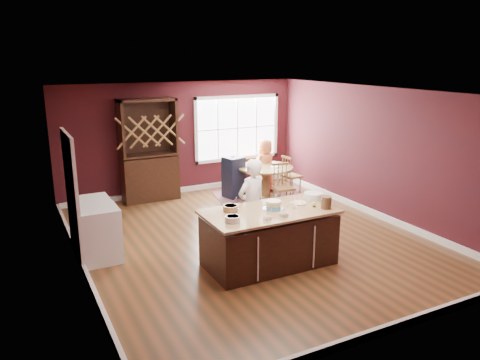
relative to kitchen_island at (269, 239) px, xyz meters
name	(u,v)px	position (x,y,z in m)	size (l,w,h in m)	color
room_shell	(250,168)	(0.23, 1.10, 0.91)	(7.00, 7.00, 7.00)	brown
window	(237,128)	(1.73, 4.57, 1.06)	(2.36, 0.10, 1.66)	white
doorway	(72,199)	(-2.74, 1.70, 0.59)	(0.08, 1.26, 2.13)	white
kitchen_island	(269,239)	(0.00, 0.00, 0.00)	(2.11, 1.11, 0.92)	black
dining_table	(265,175)	(1.81, 3.26, 0.10)	(1.31, 1.31, 0.75)	#975423
baker	(252,205)	(0.06, 0.70, 0.37)	(0.59, 0.39, 1.62)	white
layer_cake	(273,205)	(0.09, 0.04, 0.55)	(0.34, 0.34, 0.14)	white
bowl_blue	(233,219)	(-0.75, -0.19, 0.53)	(0.23, 0.23, 0.09)	white
bowl_yellow	(231,208)	(-0.56, 0.26, 0.53)	(0.25, 0.25, 0.09)	#945B36
bowl_pink	(267,218)	(-0.24, -0.34, 0.51)	(0.14, 0.14, 0.05)	silver
bowl_olive	(284,214)	(0.06, -0.33, 0.51)	(0.14, 0.14, 0.05)	white
drinking_glass	(295,204)	(0.41, -0.10, 0.56)	(0.08, 0.08, 0.17)	silver
dinner_plate	(299,203)	(0.62, 0.10, 0.49)	(0.26, 0.26, 0.02)	#FEEDB3
white_tub	(313,196)	(0.98, 0.19, 0.54)	(0.32, 0.32, 0.11)	white
stoneware_crock	(326,203)	(0.86, -0.33, 0.58)	(0.17, 0.17, 0.20)	brown
toy_figurine	(314,205)	(0.73, -0.18, 0.52)	(0.05, 0.05, 0.08)	#FDFB2D
rug	(265,197)	(1.81, 3.26, -0.43)	(2.30, 1.78, 0.01)	brown
chair_east	(292,174)	(2.56, 3.26, 0.04)	(0.40, 0.38, 0.96)	brown
chair_south	(283,186)	(1.77, 2.38, 0.06)	(0.42, 0.40, 1.00)	brown
chair_north	(260,168)	(2.11, 4.06, 0.07)	(0.43, 0.41, 1.02)	olive
seated_woman	(265,166)	(2.06, 3.70, 0.22)	(0.64, 0.42, 1.31)	#DC7643
high_chair	(234,176)	(1.13, 3.59, 0.08)	(0.42, 0.42, 1.03)	#222640
toddler	(231,165)	(1.06, 3.61, 0.37)	(0.18, 0.14, 0.26)	#8CA5BF
table_plate	(276,166)	(2.02, 3.14, 0.32)	(0.22, 0.22, 0.02)	beige
table_cup	(254,165)	(1.58, 3.38, 0.36)	(0.12, 0.12, 0.10)	silver
hutch	(149,150)	(-0.68, 4.32, 0.74)	(1.29, 0.54, 2.37)	#352010
washer	(100,235)	(-2.41, 1.38, 0.02)	(0.63, 0.61, 0.92)	white
dryer	(92,223)	(-2.41, 2.02, 0.01)	(0.62, 0.60, 0.90)	white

